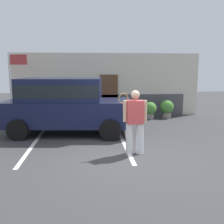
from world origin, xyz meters
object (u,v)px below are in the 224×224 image
Objects in this scene: potted_plant_by_porch at (150,109)px; flag_pole at (14,75)px; potted_plant_secondary at (167,108)px; parked_suv at (65,103)px; tennis_player_man at (135,121)px.

flag_pole is at bearing 179.82° from potted_plant_by_porch.
potted_plant_secondary reaches higher than potted_plant_by_porch.
parked_suv is at bearing -149.55° from potted_plant_secondary.
potted_plant_secondary is at bearing 35.90° from parked_suv.
tennis_player_man is 2.22× the size of potted_plant_by_porch.
flag_pole is at bearing 138.73° from parked_suv.
potted_plant_secondary is 0.29× the size of flag_pole.
parked_suv reaches higher than potted_plant_by_porch.
potted_plant_secondary is at bearing 9.52° from potted_plant_by_porch.
potted_plant_by_porch is 0.92× the size of potted_plant_secondary.
potted_plant_by_porch is at bearing -0.18° from flag_pole.
tennis_player_man is at bearing -108.08° from potted_plant_by_porch.
parked_suv is at bearing -46.73° from flag_pole.
parked_suv is 2.64× the size of tennis_player_man.
tennis_player_man is at bearing -48.23° from flag_pole.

